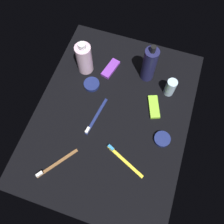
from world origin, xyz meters
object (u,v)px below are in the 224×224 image
snack_bar_lime (154,107)px  toothbrush_navy (95,118)px  lotion_bottle (149,64)px  cream_tin_left (92,84)px  toothbrush_brown (55,165)px  snack_bar_purple (111,69)px  cream_tin_right (162,139)px  deodorant_stick (170,87)px  toothbrush_yellow (123,159)px  bodywash_bottle (84,58)px

snack_bar_lime → toothbrush_navy: bearing=98.7°
lotion_bottle → cream_tin_left: bearing=119.7°
cream_tin_left → toothbrush_brown: bearing=178.3°
snack_bar_purple → cream_tin_right: 39.69cm
toothbrush_navy → snack_bar_purple: size_ratio=1.73×
lotion_bottle → deodorant_stick: 13.26cm
toothbrush_yellow → toothbrush_navy: bearing=51.6°
snack_bar_purple → deodorant_stick: bearing=-82.6°
toothbrush_brown → cream_tin_right: 43.40cm
deodorant_stick → cream_tin_left: 34.30cm
snack_bar_lime → snack_bar_purple: size_ratio=1.00×
toothbrush_navy → toothbrush_yellow: same height
snack_bar_purple → cream_tin_left: bearing=167.9°
toothbrush_navy → cream_tin_left: (14.54, 7.00, 0.27)cm
toothbrush_brown → snack_bar_purple: 48.85cm
deodorant_stick → toothbrush_yellow: deodorant_stick is taller
bodywash_bottle → toothbrush_brown: size_ratio=1.12×
toothbrush_yellow → toothbrush_brown: size_ratio=1.11×
snack_bar_purple → cream_tin_left: 11.96cm
deodorant_stick → cream_tin_left: (-7.45, 33.30, -3.49)cm
lotion_bottle → bodywash_bottle: bearing=100.1°
toothbrush_yellow → snack_bar_purple: (38.07, 17.87, 0.14)cm
deodorant_stick → toothbrush_navy: size_ratio=0.48×
deodorant_stick → snack_bar_lime: size_ratio=0.84×
deodorant_stick → toothbrush_brown: 56.89cm
toothbrush_brown → cream_tin_left: (37.70, -1.10, 0.27)cm
lotion_bottle → snack_bar_lime: size_ratio=1.96×
lotion_bottle → snack_bar_purple: 18.71cm
toothbrush_navy → snack_bar_lime: (12.64, -22.03, 0.14)cm
bodywash_bottle → toothbrush_navy: size_ratio=0.95×
lotion_bottle → cream_tin_right: 31.60cm
lotion_bottle → toothbrush_brown: size_ratio=1.34×
bodywash_bottle → snack_bar_lime: bodywash_bottle is taller
toothbrush_brown → toothbrush_yellow: bearing=-66.9°
bodywash_bottle → snack_bar_lime: bearing=-105.3°
snack_bar_lime → cream_tin_right: (-12.84, -6.70, 0.12)cm
bodywash_bottle → deodorant_stick: 39.14cm
toothbrush_yellow → lotion_bottle: bearing=1.7°
lotion_bottle → toothbrush_yellow: size_ratio=1.21×
deodorant_stick → snack_bar_purple: 28.44cm
snack_bar_lime → cream_tin_right: cream_tin_right is taller
bodywash_bottle → snack_bar_purple: bearing=-74.1°
bodywash_bottle → snack_bar_lime: (-9.50, -34.73, -6.93)cm
lotion_bottle → snack_bar_purple: (-1.79, 16.69, -8.27)cm
deodorant_stick → snack_bar_purple: size_ratio=0.84×
toothbrush_yellow → snack_bar_lime: (25.44, -5.88, 0.14)cm
lotion_bottle → cream_tin_left: 26.57cm
bodywash_bottle → snack_bar_purple: bodywash_bottle is taller
snack_bar_purple → cream_tin_left: (-10.73, 5.29, 0.12)cm
snack_bar_purple → bodywash_bottle: bearing=120.0°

